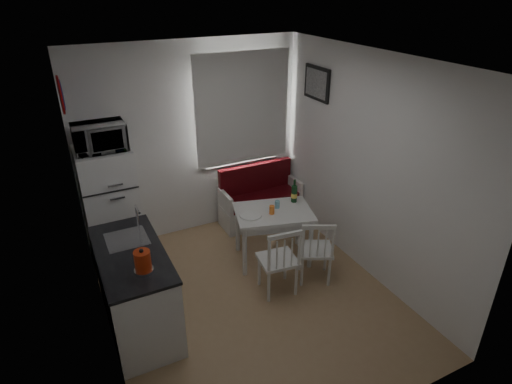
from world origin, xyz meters
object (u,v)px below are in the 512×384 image
Objects in this scene: chair_right at (320,245)px; microwave at (100,137)px; bench at (260,203)px; wine_bottle at (294,191)px; fridge at (111,208)px; kettle at (143,261)px; kitchen_counter at (136,289)px; chair_left at (282,255)px; dining_table at (273,217)px.

microwave reaches higher than chair_right.
wine_bottle reaches higher than bench.
wine_bottle reaches higher than chair_right.
wine_bottle is at bearing -86.20° from bench.
fridge reaches higher than wine_bottle.
kitchen_counter is at bearing 97.60° from kettle.
wine_bottle is (0.60, 0.76, 0.31)m from chair_left.
fridge is at bearing 91.06° from kettle.
fridge reaches higher than kitchen_counter.
fridge is (-1.77, 0.83, 0.14)m from dining_table.
fridge is at bearing 89.10° from kitchen_counter.
microwave is 1.70m from kettle.
kitchen_counter is 1.28m from fridge.
chair_right is 2.23× the size of kettle.
chair_left is 1.51× the size of wine_bottle.
kettle is at bearing -88.90° from microwave.
chair_left is 2.14m from fridge.
kitchen_counter is 2.23m from wine_bottle.
bench is at bearing 40.25° from kettle.
chair_left is 1.02m from wine_bottle.
chair_right is (0.25, -0.66, -0.10)m from dining_table.
chair_left is at bearing -95.45° from dining_table.
fridge reaches higher than bench.
microwave reaches higher than dining_table.
chair_right is at bearing -6.85° from kitchen_counter.
dining_table is at bearing -23.88° from microwave.
wine_bottle is (0.35, 0.10, 0.23)m from dining_table.
chair_right is at bearing 3.62° from kettle.
kettle is at bearing -82.40° from kitchen_counter.
bench is at bearing 93.80° from wine_bottle.
chair_left is at bearing 4.70° from kettle.
kettle reaches higher than bench.
chair_left is (-0.54, -1.60, 0.25)m from bench.
chair_right is at bearing -97.54° from wine_bottle.
kitchen_counter is 1.12× the size of bench.
chair_right is at bearing -53.81° from dining_table.
dining_table is 0.71m from chair_left.
fridge is at bearing -177.02° from bench.
fridge is 2.25m from wine_bottle.
kettle is (-1.99, -0.13, 0.50)m from chair_right.
microwave is at bearing 171.44° from dining_table.
microwave is at bearing 91.10° from kettle.
microwave is 1.81× the size of wine_bottle.
microwave is 2.38m from wine_bottle.
wine_bottle reaches higher than chair_left.
bench is at bearing 4.36° from microwave.
chair_right is 2.52m from fridge.
chair_left is 0.31× the size of fridge.
kettle is at bearing -88.94° from fridge.
kitchen_counter is 5.64× the size of kettle.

